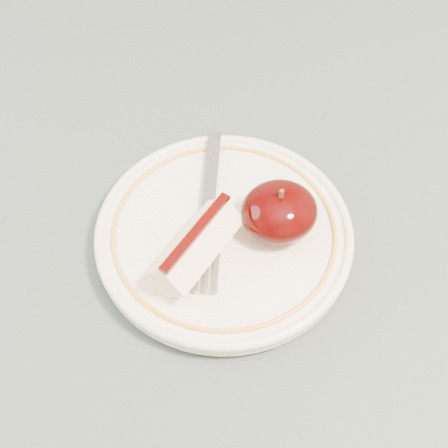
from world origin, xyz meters
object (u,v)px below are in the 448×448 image
object	(u,v)px
table	(187,310)
apple_half	(279,212)
plate	(224,233)
fork	(208,210)

from	to	relation	value
table	apple_half	world-z (taller)	apple_half
table	apple_half	xyz separation A→B (m)	(0.09, -0.00, 0.13)
plate	fork	distance (m)	0.03
plate	apple_half	size ratio (longest dim) A/B	3.41
apple_half	plate	bearing A→B (deg)	165.84
table	fork	size ratio (longest dim) A/B	5.36
plate	fork	size ratio (longest dim) A/B	1.34
table	apple_half	distance (m)	0.15
plate	apple_half	distance (m)	0.05
plate	fork	xyz separation A→B (m)	(-0.01, 0.02, 0.01)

